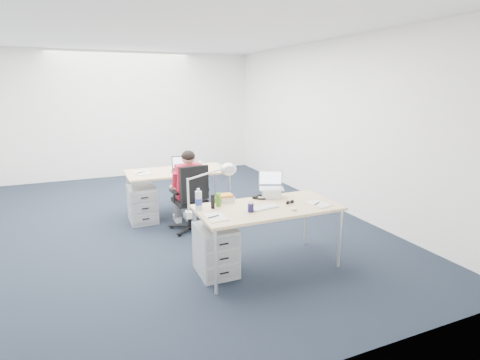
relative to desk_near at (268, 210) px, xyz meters
name	(u,v)px	position (x,y,z in m)	size (l,w,h in m)	color
floor	(158,224)	(-0.91, 1.88, -0.68)	(7.00, 7.00, 0.00)	black
room	(151,110)	(-0.91, 1.88, 1.03)	(6.02, 7.02, 2.80)	white
desk_near	(268,210)	(0.00, 0.00, 0.00)	(1.60, 0.80, 0.73)	tan
desk_far	(178,173)	(-0.49, 2.20, 0.00)	(1.60, 0.80, 0.73)	tan
office_chair	(191,212)	(-0.51, 1.42, -0.40)	(0.68, 0.68, 0.99)	black
seated_person	(187,189)	(-0.51, 1.59, -0.10)	(0.36, 0.63, 1.16)	#B0192D
drawer_pedestal_near	(216,250)	(-0.60, 0.08, -0.41)	(0.40, 0.50, 0.55)	#AEB2B4
drawer_pedestal_far	(142,204)	(-1.09, 2.09, -0.41)	(0.40, 0.50, 0.55)	#AEB2B4
silver_laptop	(271,185)	(0.19, 0.29, 0.20)	(0.29, 0.23, 0.31)	silver
wireless_keyboard	(264,207)	(-0.06, -0.04, 0.05)	(0.32, 0.13, 0.02)	white
computer_mouse	(294,209)	(0.20, -0.23, 0.06)	(0.06, 0.09, 0.03)	white
headphones	(261,197)	(0.07, 0.31, 0.07)	(0.23, 0.18, 0.04)	black
can_koozie	(251,207)	(-0.26, -0.10, 0.10)	(0.06, 0.06, 0.11)	#1C1646
water_bottle	(199,199)	(-0.75, 0.18, 0.17)	(0.08, 0.08, 0.24)	silver
bear_figurine	(218,199)	(-0.51, 0.22, 0.13)	(0.09, 0.06, 0.16)	#36751F
book_stack	(225,198)	(-0.38, 0.35, 0.09)	(0.19, 0.15, 0.09)	silver
cordless_phone	(213,202)	(-0.59, 0.17, 0.13)	(0.04, 0.03, 0.16)	black
papers_left	(215,217)	(-0.67, -0.13, 0.05)	(0.19, 0.28, 0.01)	#DCC87F
papers_right	(318,204)	(0.56, -0.17, 0.05)	(0.19, 0.26, 0.01)	#DCC87F
sunglasses	(290,203)	(0.28, -0.01, 0.06)	(0.12, 0.05, 0.03)	black
desk_lamp	(204,190)	(-0.75, -0.02, 0.33)	(0.50, 0.18, 0.56)	silver
dark_laptop	(182,164)	(-0.43, 2.14, 0.16)	(0.32, 0.31, 0.24)	black
far_cup	(200,164)	(-0.07, 2.34, 0.09)	(0.07, 0.07, 0.09)	white
far_papers	(142,173)	(-1.04, 2.22, 0.05)	(0.22, 0.31, 0.01)	white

